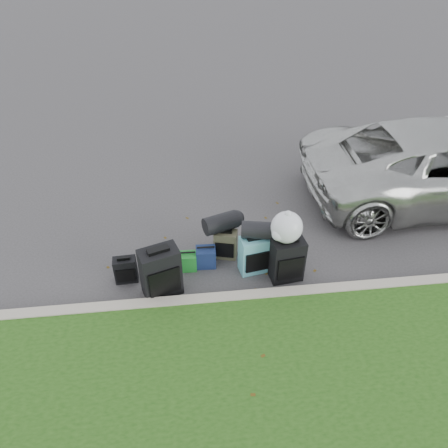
{
  "coord_description": "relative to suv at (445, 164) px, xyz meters",
  "views": [
    {
      "loc": [
        -0.72,
        -5.38,
        4.89
      ],
      "look_at": [
        -0.1,
        0.2,
        0.55
      ],
      "focal_mm": 35.0,
      "sensor_mm": 36.0,
      "label": 1
    }
  ],
  "objects": [
    {
      "name": "curb",
      "position": [
        -4.24,
        -2.35,
        -0.66
      ],
      "size": [
        120.0,
        0.18,
        0.15
      ],
      "primitive_type": "cube",
      "color": "#9E937F",
      "rests_on": "ground"
    },
    {
      "name": "duffel_right",
      "position": [
        -3.88,
        -1.65,
        0.04
      ],
      "size": [
        0.53,
        0.36,
        0.27
      ],
      "primitive_type": "cylinder",
      "rotation": [
        0.0,
        1.57,
        -0.19
      ],
      "color": "black",
      "rests_on": "suitcase_teal"
    },
    {
      "name": "duffel_left",
      "position": [
        -4.4,
        -1.24,
        -0.08
      ],
      "size": [
        0.61,
        0.46,
        0.29
      ],
      "primitive_type": "cylinder",
      "rotation": [
        0.0,
        1.57,
        0.34
      ],
      "color": "black",
      "rests_on": "suitcase_olive"
    },
    {
      "name": "ground",
      "position": [
        -4.24,
        -1.35,
        -0.74
      ],
      "size": [
        120.0,
        120.0,
        0.0
      ],
      "primitive_type": "plane",
      "color": "#383535",
      "rests_on": "ground"
    },
    {
      "name": "suitcase_teal",
      "position": [
        -3.92,
        -1.69,
        -0.41
      ],
      "size": [
        0.49,
        0.34,
        0.65
      ],
      "primitive_type": "cube",
      "rotation": [
        0.0,
        0.0,
        0.18
      ],
      "color": "teal",
      "rests_on": "ground"
    },
    {
      "name": "suitcase_large_black_left",
      "position": [
        -5.37,
        -2.01,
        -0.33
      ],
      "size": [
        0.65,
        0.5,
        0.82
      ],
      "primitive_type": "cube",
      "rotation": [
        0.0,
        0.0,
        0.33
      ],
      "color": "black",
      "rests_on": "ground"
    },
    {
      "name": "tote_green",
      "position": [
        -4.96,
        -1.54,
        -0.59
      ],
      "size": [
        0.27,
        0.22,
        0.3
      ],
      "primitive_type": "cube",
      "rotation": [
        0.0,
        0.0,
        -0.03
      ],
      "color": "#1B7D26",
      "rests_on": "ground"
    },
    {
      "name": "suitcase_large_black_right",
      "position": [
        -3.45,
        -1.92,
        -0.37
      ],
      "size": [
        0.52,
        0.35,
        0.74
      ],
      "primitive_type": "cube",
      "rotation": [
        0.0,
        0.0,
        0.13
      ],
      "color": "black",
      "rests_on": "ground"
    },
    {
      "name": "suitcase_olive",
      "position": [
        -4.33,
        -1.3,
        -0.48
      ],
      "size": [
        0.41,
        0.31,
        0.5
      ],
      "primitive_type": "cube",
      "rotation": [
        0.0,
        0.0,
        -0.25
      ],
      "color": "#3E3B28",
      "rests_on": "ground"
    },
    {
      "name": "suitcase_small_black",
      "position": [
        -5.93,
        -1.7,
        -0.52
      ],
      "size": [
        0.36,
        0.21,
        0.43
      ],
      "primitive_type": "cube",
      "rotation": [
        0.0,
        0.0,
        0.05
      ],
      "color": "black",
      "rests_on": "ground"
    },
    {
      "name": "tote_navy",
      "position": [
        -4.67,
        -1.49,
        -0.57
      ],
      "size": [
        0.32,
        0.26,
        0.34
      ],
      "primitive_type": "cube",
      "rotation": [
        0.0,
        0.0,
        -0.04
      ],
      "color": "#15254C",
      "rests_on": "ground"
    },
    {
      "name": "suv",
      "position": [
        0.0,
        0.0,
        0.0
      ],
      "size": [
        5.32,
        2.47,
        1.47
      ],
      "primitive_type": "imported",
      "rotation": [
        0.0,
        0.0,
        1.57
      ],
      "color": "#B7B7B2",
      "rests_on": "ground"
    },
    {
      "name": "trash_bag",
      "position": [
        -3.5,
        -1.87,
        0.23
      ],
      "size": [
        0.47,
        0.47,
        0.47
      ],
      "primitive_type": "sphere",
      "color": "white",
      "rests_on": "suitcase_large_black_right"
    }
  ]
}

